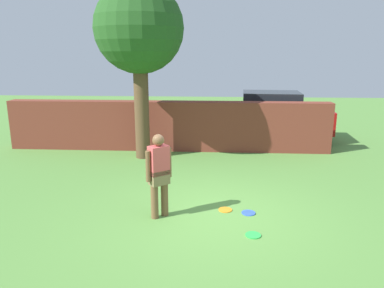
{
  "coord_description": "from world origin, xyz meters",
  "views": [
    {
      "loc": [
        0.0,
        -6.51,
        3.04
      ],
      "look_at": [
        -0.51,
        1.66,
        1.0
      ],
      "focal_mm": 33.95,
      "sensor_mm": 36.0,
      "label": 1
    }
  ],
  "objects_px": {
    "tree": "(139,31)",
    "car": "(270,116)",
    "frisbee_green": "(253,235)",
    "frisbee_blue": "(248,213)",
    "person": "(159,172)",
    "frisbee_orange": "(225,210)"
  },
  "relations": [
    {
      "from": "frisbee_blue",
      "to": "person",
      "type": "bearing_deg",
      "value": -171.86
    },
    {
      "from": "car",
      "to": "frisbee_blue",
      "type": "height_order",
      "value": "car"
    },
    {
      "from": "frisbee_orange",
      "to": "frisbee_green",
      "type": "xyz_separation_m",
      "value": [
        0.45,
        -1.02,
        0.0
      ]
    },
    {
      "from": "tree",
      "to": "car",
      "type": "bearing_deg",
      "value": 33.13
    },
    {
      "from": "person",
      "to": "tree",
      "type": "bearing_deg",
      "value": 66.18
    },
    {
      "from": "frisbee_green",
      "to": "person",
      "type": "bearing_deg",
      "value": 159.1
    },
    {
      "from": "tree",
      "to": "car",
      "type": "distance_m",
      "value": 5.7
    },
    {
      "from": "tree",
      "to": "frisbee_blue",
      "type": "bearing_deg",
      "value": -53.46
    },
    {
      "from": "tree",
      "to": "frisbee_green",
      "type": "bearing_deg",
      "value": -59.04
    },
    {
      "from": "frisbee_orange",
      "to": "frisbee_blue",
      "type": "distance_m",
      "value": 0.46
    },
    {
      "from": "car",
      "to": "frisbee_green",
      "type": "distance_m",
      "value": 7.6
    },
    {
      "from": "frisbee_green",
      "to": "car",
      "type": "bearing_deg",
      "value": 79.86
    },
    {
      "from": "tree",
      "to": "frisbee_orange",
      "type": "relative_size",
      "value": 18.49
    },
    {
      "from": "person",
      "to": "frisbee_orange",
      "type": "relative_size",
      "value": 6.0
    },
    {
      "from": "tree",
      "to": "frisbee_orange",
      "type": "distance_m",
      "value": 5.72
    },
    {
      "from": "person",
      "to": "frisbee_blue",
      "type": "xyz_separation_m",
      "value": [
        1.71,
        0.25,
        -0.89
      ]
    },
    {
      "from": "frisbee_orange",
      "to": "frisbee_blue",
      "type": "height_order",
      "value": "same"
    },
    {
      "from": "frisbee_orange",
      "to": "frisbee_blue",
      "type": "bearing_deg",
      "value": -14.52
    },
    {
      "from": "person",
      "to": "frisbee_orange",
      "type": "bearing_deg",
      "value": -23.21
    },
    {
      "from": "person",
      "to": "frisbee_blue",
      "type": "relative_size",
      "value": 6.0
    },
    {
      "from": "person",
      "to": "frisbee_blue",
      "type": "height_order",
      "value": "person"
    },
    {
      "from": "frisbee_blue",
      "to": "frisbee_green",
      "type": "distance_m",
      "value": 0.9
    }
  ]
}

